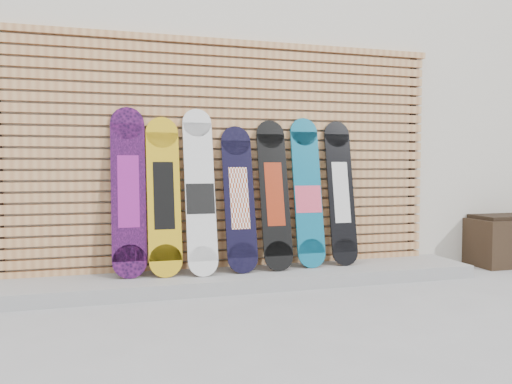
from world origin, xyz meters
TOP-DOWN VIEW (x-y plane):
  - ground at (0.00, 0.00)m, footprint 80.00×80.00m
  - building at (0.50, 3.50)m, footprint 12.00×5.00m
  - concrete_step at (-0.15, 0.68)m, footprint 4.60×0.70m
  - slat_wall at (-0.15, 0.97)m, footprint 4.26×0.08m
  - snowboard_0 at (-1.10, 0.80)m, footprint 0.30×0.29m
  - snowboard_1 at (-0.79, 0.78)m, footprint 0.29×0.33m
  - snowboard_2 at (-0.47, 0.75)m, footprint 0.27×0.39m
  - snowboard_3 at (-0.10, 0.77)m, footprint 0.29×0.36m
  - snowboard_4 at (0.24, 0.77)m, footprint 0.28×0.35m
  - snowboard_5 at (0.59, 0.79)m, footprint 0.28×0.30m
  - snowboard_6 at (0.95, 0.80)m, footprint 0.27×0.29m

SIDE VIEW (x-z plane):
  - ground at x=0.00m, z-range 0.00..0.00m
  - concrete_step at x=-0.15m, z-range 0.00..0.12m
  - snowboard_3 at x=-0.10m, z-range 0.12..1.47m
  - snowboard_4 at x=0.24m, z-range 0.12..1.54m
  - snowboard_1 at x=-0.79m, z-range 0.12..1.54m
  - snowboard_6 at x=0.95m, z-range 0.12..1.54m
  - snowboard_5 at x=0.59m, z-range 0.11..1.56m
  - snowboard_2 at x=-0.47m, z-range 0.11..1.61m
  - snowboard_0 at x=-1.10m, z-range 0.12..1.62m
  - slat_wall at x=-0.15m, z-range 0.06..2.35m
  - building at x=0.50m, z-range 0.00..3.60m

